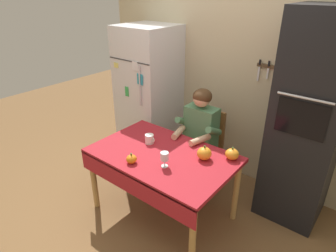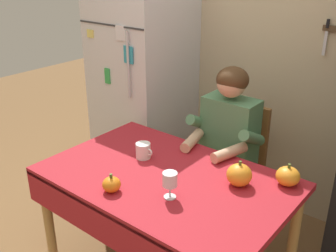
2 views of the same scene
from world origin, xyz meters
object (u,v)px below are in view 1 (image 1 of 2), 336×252
Objects in this scene: wall_oven at (307,123)px; pumpkin_medium at (232,154)px; refrigerator at (149,95)px; wine_glass at (165,157)px; seated_person at (198,133)px; chair_behind_person at (205,144)px; pumpkin_small at (132,159)px; coffee_mug at (149,139)px; pumpkin_large at (204,153)px; dining_table at (161,162)px.

pumpkin_medium is at bearing -130.25° from wall_oven.
refrigerator is 1.51m from wine_glass.
pumpkin_medium is at bearing -23.92° from seated_person.
pumpkin_small is (-0.15, -1.08, 0.27)m from chair_behind_person.
coffee_mug is 0.40m from pumpkin_small.
pumpkin_large is at bearing -27.57° from refrigerator.
coffee_mug is (-1.29, -0.82, -0.26)m from wall_oven.
refrigerator is at bearing 132.13° from coffee_mug.
pumpkin_small is (-0.69, -0.65, -0.01)m from pumpkin_medium.
wall_oven is 0.78m from pumpkin_medium.
dining_table is at bearing -138.69° from wall_oven.
pumpkin_large is 0.68m from pumpkin_small.
wall_oven is at bearing 17.33° from seated_person.
chair_behind_person is 8.95× the size of pumpkin_small.
chair_behind_person is 1.12m from pumpkin_small.
wall_oven is 1.12m from seated_person.
wine_glass reaches higher than pumpkin_small.
chair_behind_person is 0.75m from pumpkin_large.
seated_person is at bearing 87.34° from dining_table.
wall_oven is 1.50× the size of dining_table.
seated_person is at bearing 129.88° from pumpkin_large.
wine_glass is at bearing -30.82° from coffee_mug.
wall_oven reaches higher than pumpkin_medium.
coffee_mug is 0.92× the size of pumpkin_medium.
wine_glass is at bearing 28.06° from pumpkin_small.
wall_oven is at bearing 1.13° from refrigerator.
dining_table is 13.48× the size of pumpkin_small.
wall_oven is 14.44× the size of wine_glass.
pumpkin_medium is at bearing 17.65° from coffee_mug.
coffee_mug is 1.14× the size of pumpkin_small.
chair_behind_person reaches higher than dining_table.
seated_person is 10.48× the size of coffee_mug.
wall_oven is 20.21× the size of pumpkin_small.
seated_person is 11.98× the size of pumpkin_small.
refrigerator reaches higher than pumpkin_small.
seated_person is 0.60m from pumpkin_medium.
chair_behind_person is at bearing -5.29° from refrigerator.
dining_table is 11.79× the size of coffee_mug.
wine_glass is (0.13, -0.93, 0.33)m from chair_behind_person.
pumpkin_medium is (0.55, -0.43, 0.28)m from chair_behind_person.
seated_person reaches higher than pumpkin_medium.
pumpkin_large is (0.34, -0.41, 0.06)m from seated_person.
chair_behind_person is 6.40× the size of pumpkin_large.
wall_oven is 1.55m from coffee_mug.
dining_table is 9.63× the size of wine_glass.
refrigerator is 1.44m from pumpkin_small.
coffee_mug is at bearing -118.31° from seated_person.
refrigerator is 1.49m from pumpkin_large.
refrigerator reaches higher than pumpkin_medium.
wall_oven reaches higher than wine_glass.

